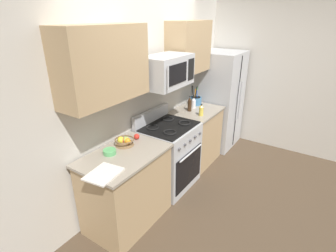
% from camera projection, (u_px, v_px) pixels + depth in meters
% --- Properties ---
extents(ground_plane, '(16.00, 16.00, 0.00)m').
position_uv_depth(ground_plane, '(213.00, 200.00, 3.50)').
color(ground_plane, '#473828').
extents(wall_back, '(8.00, 0.10, 2.60)m').
position_uv_depth(wall_back, '(145.00, 94.00, 3.54)').
color(wall_back, beige).
rests_on(wall_back, ground).
extents(counter_left, '(1.00, 0.65, 0.91)m').
position_uv_depth(counter_left, '(127.00, 188.00, 3.00)').
color(counter_left, tan).
rests_on(counter_left, ground).
extents(range_oven, '(0.76, 0.69, 1.09)m').
position_uv_depth(range_oven, '(169.00, 155.00, 3.67)').
color(range_oven, '#B2B5BA').
rests_on(range_oven, ground).
extents(counter_right, '(0.82, 0.65, 0.91)m').
position_uv_depth(counter_right, '(195.00, 136.00, 4.29)').
color(counter_right, tan).
rests_on(counter_right, ground).
extents(refrigerator, '(0.79, 0.76, 1.72)m').
position_uv_depth(refrigerator, '(218.00, 100.00, 4.75)').
color(refrigerator, '#B2B5BA').
rests_on(refrigerator, ground).
extents(wall_right, '(0.10, 8.00, 2.60)m').
position_uv_depth(wall_right, '(268.00, 76.00, 4.60)').
color(wall_right, beige).
rests_on(wall_right, ground).
extents(microwave, '(0.71, 0.44, 0.38)m').
position_uv_depth(microwave, '(167.00, 71.00, 3.22)').
color(microwave, '#B2B5BA').
extents(upper_cabinets_left, '(0.99, 0.34, 0.74)m').
position_uv_depth(upper_cabinets_left, '(104.00, 64.00, 2.53)').
color(upper_cabinets_left, tan).
extents(upper_cabinets_right, '(0.81, 0.34, 0.74)m').
position_uv_depth(upper_cabinets_right, '(189.00, 47.00, 3.82)').
color(upper_cabinets_right, tan).
extents(utensil_crock, '(0.20, 0.20, 0.32)m').
position_uv_depth(utensil_crock, '(196.00, 100.00, 4.34)').
color(utensil_crock, teal).
rests_on(utensil_crock, counter_right).
extents(fruit_basket, '(0.22, 0.22, 0.11)m').
position_uv_depth(fruit_basket, '(125.00, 141.00, 2.99)').
color(fruit_basket, brown).
rests_on(fruit_basket, counter_left).
extents(apple_loose, '(0.07, 0.07, 0.07)m').
position_uv_depth(apple_loose, '(137.00, 137.00, 3.14)').
color(apple_loose, red).
rests_on(apple_loose, counter_left).
extents(cutting_board, '(0.36, 0.30, 0.02)m').
position_uv_depth(cutting_board, '(104.00, 174.00, 2.45)').
color(cutting_board, silver).
rests_on(cutting_board, counter_left).
extents(bottle_soy, '(0.06, 0.06, 0.24)m').
position_uv_depth(bottle_soy, '(190.00, 104.00, 4.02)').
color(bottle_soy, '#382314').
rests_on(bottle_soy, counter_right).
extents(bottle_vinegar, '(0.07, 0.07, 0.18)m').
position_uv_depth(bottle_vinegar, '(194.00, 103.00, 4.18)').
color(bottle_vinegar, silver).
rests_on(bottle_vinegar, counter_right).
extents(bottle_oil, '(0.07, 0.07, 0.18)m').
position_uv_depth(bottle_oil, '(201.00, 110.00, 3.85)').
color(bottle_oil, gold).
rests_on(bottle_oil, counter_right).
extents(prep_bowl, '(0.14, 0.14, 0.05)m').
position_uv_depth(prep_bowl, '(110.00, 152.00, 2.81)').
color(prep_bowl, '#59AD66').
rests_on(prep_bowl, counter_left).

